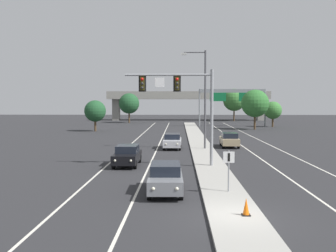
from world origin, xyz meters
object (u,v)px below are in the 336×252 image
at_px(tree_far_right_a, 273,110).
at_px(street_lamp_median, 203,93).
at_px(car_oncoming_silver, 172,141).
at_px(car_oncoming_black, 127,155).
at_px(highway_sign_gantry, 232,96).
at_px(traffic_cone_median_nose, 246,207).
at_px(overhead_signal_mast, 184,97).
at_px(tree_far_left_b, 129,104).
at_px(tree_far_left_c, 95,111).
at_px(tree_far_right_c, 255,103).
at_px(tree_far_right_b, 234,100).
at_px(car_receding_tan, 229,140).
at_px(median_sign_post, 229,165).
at_px(car_oncoming_grey, 165,178).

bearing_deg(tree_far_right_a, street_lamp_median, -113.51).
bearing_deg(car_oncoming_silver, car_oncoming_black, -106.99).
relative_size(car_oncoming_silver, highway_sign_gantry, 0.34).
distance_m(traffic_cone_median_nose, highway_sign_gantry, 61.73).
bearing_deg(overhead_signal_mast, tree_far_left_b, 101.12).
distance_m(traffic_cone_median_nose, tree_far_left_c, 50.94).
xyz_separation_m(street_lamp_median, tree_far_right_c, (11.04, 29.32, -1.15)).
distance_m(overhead_signal_mast, highway_sign_gantry, 49.21).
height_order(overhead_signal_mast, tree_far_right_b, tree_far_right_b).
height_order(overhead_signal_mast, car_receding_tan, overhead_signal_mast).
bearing_deg(tree_far_left_c, tree_far_left_b, 84.95).
relative_size(car_oncoming_black, tree_far_right_a, 0.90).
xyz_separation_m(median_sign_post, highway_sign_gantry, (7.96, 56.63, 4.58)).
xyz_separation_m(tree_far_right_b, tree_far_left_b, (-25.86, -9.16, -0.88)).
relative_size(car_oncoming_silver, tree_far_right_b, 0.54).
relative_size(overhead_signal_mast, tree_far_right_c, 1.01).
height_order(tree_far_right_b, tree_far_right_c, tree_far_right_b).
xyz_separation_m(overhead_signal_mast, tree_far_right_b, (13.80, 70.48, 0.11)).
height_order(street_lamp_median, tree_far_right_c, street_lamp_median).
xyz_separation_m(traffic_cone_median_nose, tree_far_left_c, (-16.84, 47.99, 2.88)).
relative_size(car_oncoming_grey, tree_far_right_b, 0.54).
height_order(car_oncoming_black, tree_far_right_a, tree_far_right_a).
xyz_separation_m(car_oncoming_black, tree_far_left_c, (-10.00, 34.48, 2.57)).
bearing_deg(tree_far_right_b, car_oncoming_grey, -100.72).
distance_m(overhead_signal_mast, tree_far_right_b, 71.82).
relative_size(car_oncoming_silver, traffic_cone_median_nose, 6.08).
bearing_deg(median_sign_post, tree_far_left_c, 110.89).
xyz_separation_m(tree_far_right_a, tree_far_left_b, (-30.18, 13.86, 1.27)).
bearing_deg(car_oncoming_grey, tree_far_right_b, 79.28).
bearing_deg(highway_sign_gantry, street_lamp_median, -102.26).
height_order(highway_sign_gantry, tree_far_right_c, highway_sign_gantry).
distance_m(overhead_signal_mast, median_sign_post, 9.56).
relative_size(tree_far_left_c, tree_far_right_c, 0.73).
distance_m(car_receding_tan, tree_far_left_b, 51.28).
distance_m(overhead_signal_mast, car_receding_tan, 14.82).
height_order(street_lamp_median, tree_far_left_c, street_lamp_median).
bearing_deg(highway_sign_gantry, tree_far_right_a, -4.80).
xyz_separation_m(car_oncoming_grey, car_oncoming_black, (-3.27, 8.87, 0.00)).
height_order(car_oncoming_silver, tree_far_right_a, tree_far_right_a).
height_order(overhead_signal_mast, car_oncoming_silver, overhead_signal_mast).
distance_m(car_oncoming_grey, tree_far_left_b, 70.49).
relative_size(car_receding_tan, tree_far_left_c, 0.87).
relative_size(tree_far_right_b, tree_far_right_c, 1.16).
distance_m(tree_far_left_c, tree_far_left_b, 26.31).
xyz_separation_m(car_oncoming_silver, traffic_cone_median_nose, (3.51, -24.40, -0.31)).
bearing_deg(tree_far_left_c, median_sign_post, -69.11).
xyz_separation_m(street_lamp_median, car_oncoming_grey, (-3.19, -18.80, -4.97)).
xyz_separation_m(car_oncoming_grey, car_oncoming_silver, (0.05, 19.76, 0.00)).
xyz_separation_m(street_lamp_median, tree_far_right_b, (11.71, 59.89, -0.38)).
height_order(car_oncoming_black, highway_sign_gantry, highway_sign_gantry).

